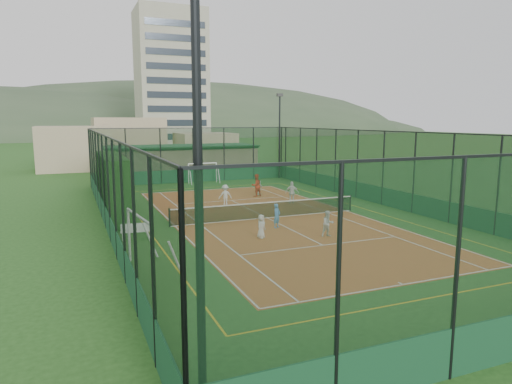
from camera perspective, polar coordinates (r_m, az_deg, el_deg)
ground at (r=26.96m, az=1.41°, el=-3.28°), size 300.00×300.00×0.00m
court_slab at (r=26.96m, az=1.41°, el=-3.27°), size 11.17×23.97×0.01m
tennis_net at (r=26.86m, az=1.41°, el=-2.18°), size 11.67×0.12×1.06m
perimeter_fence at (r=26.54m, az=1.43°, el=2.00°), size 18.12×34.12×5.00m
floodlight_sw at (r=7.94m, az=-7.12°, el=-2.92°), size 0.60×0.26×8.25m
floodlight_ne at (r=45.05m, az=2.95°, el=6.97°), size 0.60×0.26×8.25m
clubhouse at (r=47.50m, az=-9.35°, el=3.89°), size 15.20×7.20×3.15m
apartment_tower at (r=108.88m, az=-10.58°, el=13.78°), size 15.00×12.00×30.00m
distant_hills at (r=174.52m, az=-18.98°, el=6.69°), size 200.00×60.00×24.00m
hedge_left at (r=28.77m, az=-17.50°, el=0.79°), size 1.26×8.37×3.66m
white_bench at (r=22.97m, az=-14.71°, el=-4.69°), size 1.54×0.62×0.84m
futsal_goal_near at (r=17.85m, az=-14.34°, el=-6.40°), size 3.48×1.38×2.18m
futsal_goal_far at (r=42.16m, az=-6.68°, el=2.37°), size 2.79×0.89×1.78m
child_near_left at (r=22.35m, az=0.66°, el=-4.31°), size 0.68×0.65×1.17m
child_near_mid at (r=24.48m, az=2.62°, el=-2.97°), size 0.57×0.51×1.31m
child_near_right at (r=22.88m, az=8.98°, el=-3.93°), size 0.66×0.52×1.31m
child_far_left at (r=30.84m, az=-3.87°, el=-0.38°), size 0.94×0.58×1.41m
child_far_right at (r=31.41m, az=4.53°, el=-0.08°), size 0.98×0.69×1.55m
child_far_back at (r=35.16m, az=0.34°, el=0.58°), size 1.08×0.79×1.13m
coach at (r=34.31m, az=0.02°, el=0.84°), size 0.95×0.82×1.69m
tennis_balls at (r=27.89m, az=-2.17°, el=-2.78°), size 4.68×1.57×0.07m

